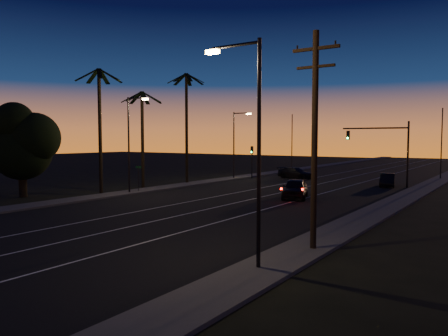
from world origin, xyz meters
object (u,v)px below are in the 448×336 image
Objects in this scene: signal_mast at (385,142)px; cross_car at (296,173)px; lead_car at (295,188)px; right_car at (387,180)px; utility_pole at (315,136)px.

cross_car is (-11.84, 2.99, -4.06)m from signal_mast.
lead_car is 14.73m from right_car.
lead_car is (-8.39, 15.94, -4.45)m from utility_pole.
signal_mast reaches higher than cross_car.
right_car is 0.87× the size of cross_car.
cross_car is at bearing 165.84° from signal_mast.
cross_car is at bearing 166.44° from right_car.
lead_car is (-3.92, -14.05, -3.92)m from signal_mast.
cross_car reaches higher than right_car.
signal_mast is at bearing -14.16° from cross_car.
utility_pole reaches higher than right_car.
utility_pole is at bearing -62.26° from lead_car.
right_car is (-4.12, 30.04, -4.61)m from utility_pole.
right_car is at bearing 73.15° from lead_car.
utility_pole reaches higher than cross_car.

